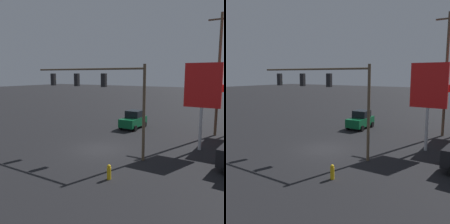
# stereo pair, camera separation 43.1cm
# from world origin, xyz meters

# --- Properties ---
(ground_plane) EXTENTS (200.00, 200.00, 0.00)m
(ground_plane) POSITION_xyz_m (0.00, 0.00, 0.00)
(ground_plane) COLOR black
(traffic_signal_assembly) EXTENTS (10.05, 0.43, 6.65)m
(traffic_signal_assembly) POSITION_xyz_m (-0.32, 0.52, 5.03)
(traffic_signal_assembly) COLOR brown
(traffic_signal_assembly) RESTS_ON ground
(utility_pole) EXTENTS (2.40, 0.26, 11.64)m
(utility_pole) POSITION_xyz_m (-7.06, -9.86, 6.11)
(utility_pole) COLOR brown
(utility_pole) RESTS_ON ground
(price_sign) EXTENTS (2.77, 0.27, 6.84)m
(price_sign) POSITION_xyz_m (-6.93, -4.09, 4.88)
(price_sign) COLOR #B7B7BC
(price_sign) RESTS_ON ground
(hatchback_crossing) EXTENTS (2.01, 3.83, 1.97)m
(hatchback_crossing) POSITION_xyz_m (1.28, -8.50, 0.95)
(hatchback_crossing) COLOR #0C592D
(hatchback_crossing) RESTS_ON ground
(fire_hydrant) EXTENTS (0.24, 0.24, 0.88)m
(fire_hydrant) POSITION_xyz_m (-3.90, 4.49, 0.44)
(fire_hydrant) COLOR gold
(fire_hydrant) RESTS_ON ground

